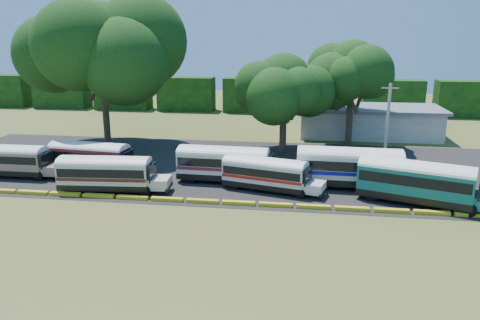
# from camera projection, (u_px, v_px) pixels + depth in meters

# --- Properties ---
(ground) EXTENTS (160.00, 160.00, 0.00)m
(ground) POSITION_uv_depth(u_px,v_px,m) (182.00, 206.00, 37.63)
(ground) COLOR #3F501A
(ground) RESTS_ON ground
(asphalt_strip) EXTENTS (64.00, 24.00, 0.02)m
(asphalt_strip) POSITION_uv_depth(u_px,v_px,m) (221.00, 166.00, 48.96)
(asphalt_strip) COLOR black
(asphalt_strip) RESTS_ON ground
(curb) EXTENTS (53.70, 0.45, 0.30)m
(curb) POSITION_uv_depth(u_px,v_px,m) (185.00, 200.00, 38.55)
(curb) COLOR gold
(curb) RESTS_ON ground
(terminal_building) EXTENTS (19.00, 9.00, 4.00)m
(terminal_building) POSITION_uv_depth(u_px,v_px,m) (368.00, 121.00, 63.28)
(terminal_building) COLOR silver
(terminal_building) RESTS_ON ground
(treeline_backdrop) EXTENTS (130.00, 4.00, 6.00)m
(treeline_backdrop) POSITION_uv_depth(u_px,v_px,m) (252.00, 95.00, 82.72)
(treeline_backdrop) COLOR black
(treeline_backdrop) RESTS_ON ground
(bus_beige) EXTENTS (9.49, 2.43, 3.12)m
(bus_beige) POSITION_uv_depth(u_px,v_px,m) (9.00, 159.00, 45.12)
(bus_beige) COLOR black
(bus_beige) RESTS_ON ground
(bus_red) EXTENTS (9.79, 3.40, 3.15)m
(bus_red) POSITION_uv_depth(u_px,v_px,m) (92.00, 156.00, 46.13)
(bus_red) COLOR black
(bus_red) RESTS_ON ground
(bus_cream_west) EXTENTS (9.84, 3.13, 3.18)m
(bus_cream_west) POSITION_uv_depth(u_px,v_px,m) (107.00, 172.00, 40.71)
(bus_cream_west) COLOR black
(bus_cream_west) RESTS_ON ground
(bus_cream_east) EXTENTS (10.38, 2.98, 3.38)m
(bus_cream_east) POSITION_uv_depth(u_px,v_px,m) (226.00, 162.00, 43.40)
(bus_cream_east) COLOR black
(bus_cream_east) RESTS_ON ground
(bus_white_red) EXTENTS (9.29, 4.46, 2.97)m
(bus_white_red) POSITION_uv_depth(u_px,v_px,m) (267.00, 172.00, 41.02)
(bus_white_red) COLOR black
(bus_white_red) RESTS_ON ground
(bus_white_blue) EXTENTS (11.29, 3.12, 3.69)m
(bus_white_blue) POSITION_uv_depth(u_px,v_px,m) (352.00, 165.00, 41.69)
(bus_white_blue) COLOR black
(bus_white_blue) RESTS_ON ground
(bus_teal) EXTENTS (11.09, 6.13, 3.56)m
(bus_teal) POSITION_uv_depth(u_px,v_px,m) (418.00, 180.00, 37.66)
(bus_teal) COLOR black
(bus_teal) RESTS_ON ground
(tree_west) EXTENTS (14.15, 14.15, 17.17)m
(tree_west) POSITION_uv_depth(u_px,v_px,m) (101.00, 47.00, 54.75)
(tree_west) COLOR #3E321F
(tree_west) RESTS_ON ground
(tree_center) EXTENTS (8.57, 8.57, 11.41)m
(tree_center) POSITION_uv_depth(u_px,v_px,m) (284.00, 81.00, 53.11)
(tree_center) COLOR #3E321F
(tree_center) RESTS_ON ground
(tree_east) EXTENTS (9.06, 9.06, 12.82)m
(tree_east) POSITION_uv_depth(u_px,v_px,m) (353.00, 68.00, 56.34)
(tree_east) COLOR #3E321F
(tree_east) RESTS_ON ground
(utility_pole) EXTENTS (1.60, 0.30, 8.83)m
(utility_pole) POSITION_uv_depth(u_px,v_px,m) (387.00, 128.00, 45.91)
(utility_pole) COLOR gray
(utility_pole) RESTS_ON ground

